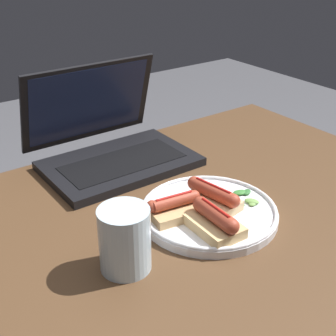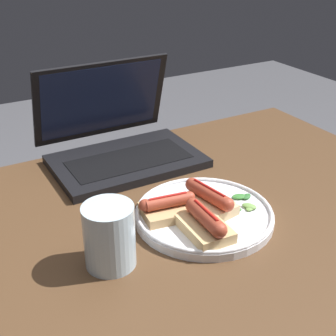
{
  "view_description": "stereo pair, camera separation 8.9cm",
  "coord_description": "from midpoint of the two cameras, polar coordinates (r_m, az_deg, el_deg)",
  "views": [
    {
      "loc": [
        -0.36,
        -0.57,
        1.21
      ],
      "look_at": [
        0.11,
        0.07,
        0.8
      ],
      "focal_mm": 50.0,
      "sensor_mm": 36.0,
      "label": 1
    },
    {
      "loc": [
        -0.28,
        -0.62,
        1.21
      ],
      "look_at": [
        0.11,
        0.07,
        0.8
      ],
      "focal_mm": 50.0,
      "sensor_mm": 36.0,
      "label": 2
    }
  ],
  "objects": [
    {
      "name": "sausage_toast_right",
      "position": [
        0.78,
        7.87,
        -6.82
      ],
      "size": [
        0.07,
        0.11,
        0.05
      ],
      "rotation": [
        0.0,
        0.0,
        1.53
      ],
      "color": "tan",
      "rests_on": "plate"
    },
    {
      "name": "salad_pile",
      "position": [
        0.88,
        12.18,
        -4.15
      ],
      "size": [
        0.06,
        0.07,
        0.01
      ],
      "color": "#4C8E3D",
      "rests_on": "plate"
    },
    {
      "name": "laptop",
      "position": [
        1.05,
        -3.55,
        3.03
      ],
      "size": [
        0.32,
        0.27,
        0.21
      ],
      "color": "black",
      "rests_on": "desk"
    },
    {
      "name": "sausage_toast_middle",
      "position": [
        0.84,
        8.01,
        -3.96
      ],
      "size": [
        0.08,
        0.11,
        0.05
      ],
      "rotation": [
        0.0,
        0.0,
        1.74
      ],
      "color": "#D6B784",
      "rests_on": "plate"
    },
    {
      "name": "desk",
      "position": [
        0.86,
        -0.96,
        -11.26
      ],
      "size": [
        1.25,
        0.72,
        0.74
      ],
      "color": "#4C331E",
      "rests_on": "ground_plane"
    },
    {
      "name": "plate",
      "position": [
        0.85,
        7.44,
        -5.7
      ],
      "size": [
        0.25,
        0.25,
        0.02
      ],
      "color": "silver",
      "rests_on": "desk"
    },
    {
      "name": "drinking_glass",
      "position": [
        0.72,
        -3.61,
        -8.39
      ],
      "size": [
        0.08,
        0.08,
        0.1
      ],
      "color": "silver",
      "rests_on": "desk"
    },
    {
      "name": "sausage_toast_left",
      "position": [
        0.82,
        3.09,
        -4.91
      ],
      "size": [
        0.1,
        0.08,
        0.04
      ],
      "rotation": [
        0.0,
        0.0,
        6.14
      ],
      "color": "tan",
      "rests_on": "plate"
    }
  ]
}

